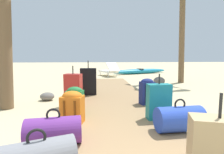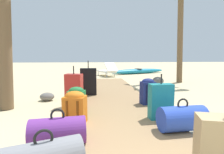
% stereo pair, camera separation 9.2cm
% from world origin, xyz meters
% --- Properties ---
extents(ground_plane, '(60.00, 60.00, 0.00)m').
position_xyz_m(ground_plane, '(0.00, 3.09, 0.00)').
color(ground_plane, '#CCB789').
extents(boardwalk, '(1.84, 7.72, 0.08)m').
position_xyz_m(boardwalk, '(0.00, 3.86, 0.04)').
color(boardwalk, '#9E7A51').
rests_on(boardwalk, ground).
extents(backpack_green, '(0.33, 0.28, 0.50)m').
position_xyz_m(backpack_green, '(-0.71, 2.54, 0.34)').
color(backpack_green, '#237538').
rests_on(backpack_green, boardwalk).
extents(suitcase_red, '(0.40, 0.30, 0.83)m').
position_xyz_m(suitcase_red, '(-0.83, 3.30, 0.41)').
color(suitcase_red, red).
rests_on(suitcase_red, boardwalk).
extents(backpack_orange, '(0.37, 0.32, 0.51)m').
position_xyz_m(backpack_orange, '(-0.69, 2.08, 0.35)').
color(backpack_orange, orange).
rests_on(backpack_orange, boardwalk).
extents(duffel_bag_blue, '(0.66, 0.40, 0.46)m').
position_xyz_m(duffel_bag_blue, '(0.83, 1.63, 0.26)').
color(duffel_bag_blue, '#2847B7').
rests_on(duffel_bag_blue, boardwalk).
extents(backpack_navy, '(0.32, 0.27, 0.56)m').
position_xyz_m(backpack_navy, '(0.77, 3.10, 0.38)').
color(backpack_navy, navy).
rests_on(backpack_navy, boardwalk).
extents(suitcase_black, '(0.43, 0.21, 0.92)m').
position_xyz_m(suitcase_black, '(-0.54, 4.19, 0.44)').
color(suitcase_black, black).
rests_on(suitcase_black, boardwalk).
extents(suitcase_tan, '(0.48, 0.35, 0.75)m').
position_xyz_m(suitcase_tan, '(0.67, 0.61, 0.36)').
color(suitcase_tan, tan).
rests_on(suitcase_tan, boardwalk).
extents(duffel_bag_purple, '(0.67, 0.40, 0.44)m').
position_xyz_m(duffel_bag_purple, '(-0.82, 1.39, 0.24)').
color(duffel_bag_purple, '#6B2D84').
rests_on(duffel_bag_purple, boardwalk).
extents(suitcase_teal, '(0.39, 0.21, 0.75)m').
position_xyz_m(suitcase_teal, '(0.71, 2.15, 0.37)').
color(suitcase_teal, '#197A7F').
rests_on(suitcase_teal, boardwalk).
extents(lounge_chair, '(1.15, 1.67, 0.77)m').
position_xyz_m(lounge_chair, '(0.37, 9.51, 0.33)').
color(lounge_chair, white).
rests_on(lounge_chair, ground).
extents(kayak, '(3.97, 2.01, 0.32)m').
position_xyz_m(kayak, '(2.45, 10.79, 0.16)').
color(kayak, teal).
rests_on(kayak, ground).
extents(rock_right_mid, '(0.52, 0.47, 0.32)m').
position_xyz_m(rock_right_mid, '(2.11, 6.17, 0.16)').
color(rock_right_mid, slate).
rests_on(rock_right_mid, ground).
extents(rock_left_near, '(0.41, 0.38, 0.20)m').
position_xyz_m(rock_left_near, '(-1.57, 3.95, 0.10)').
color(rock_left_near, slate).
rests_on(rock_left_near, ground).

